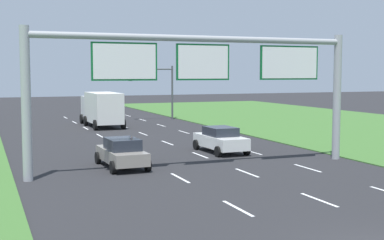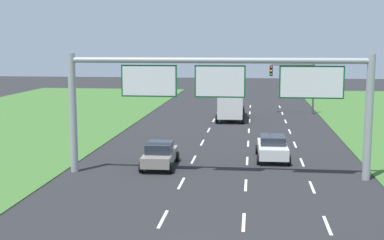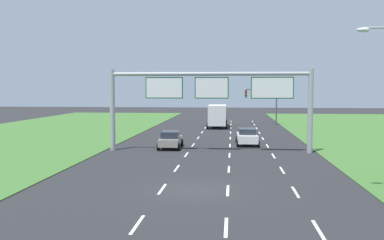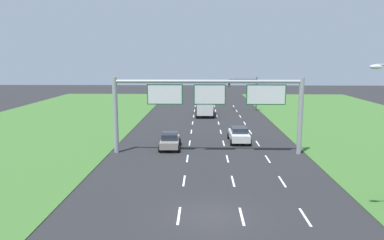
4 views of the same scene
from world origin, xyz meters
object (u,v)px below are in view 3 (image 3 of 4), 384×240
object	(u,v)px
box_truck	(217,115)
traffic_light_mast	(263,99)
car_lead_silver	(171,139)
sign_gantry	(212,94)
car_near_red	(247,136)

from	to	relation	value
box_truck	traffic_light_mast	distance (m)	8.47
car_lead_silver	box_truck	world-z (taller)	box_truck
box_truck	sign_gantry	world-z (taller)	sign_gantry
car_near_red	car_lead_silver	size ratio (longest dim) A/B	1.01
car_near_red	sign_gantry	world-z (taller)	sign_gantry
car_lead_silver	sign_gantry	xyz separation A→B (m)	(3.82, -1.80, 4.17)
car_lead_silver	traffic_light_mast	distance (m)	28.16
box_truck	sign_gantry	xyz separation A→B (m)	(0.35, -23.09, 3.26)
car_near_red	traffic_light_mast	size ratio (longest dim) A/B	0.78
traffic_light_mast	box_truck	bearing A→B (deg)	-143.90
car_lead_silver	traffic_light_mast	bearing A→B (deg)	67.32
car_lead_silver	traffic_light_mast	world-z (taller)	traffic_light_mast
car_near_red	box_truck	bearing A→B (deg)	99.60
car_lead_silver	box_truck	xyz separation A→B (m)	(3.48, 21.29, 0.91)
box_truck	car_lead_silver	bearing A→B (deg)	-99.99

